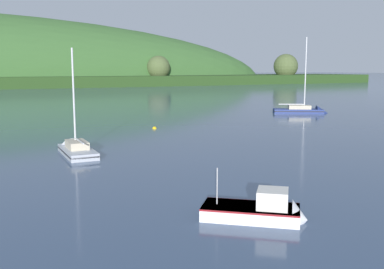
% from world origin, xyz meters
% --- Properties ---
extents(sailboat_near_mooring, '(8.73, 7.13, 13.36)m').
position_xyz_m(sailboat_near_mooring, '(32.74, 57.30, 0.10)').
color(sailboat_near_mooring, navy).
rests_on(sailboat_near_mooring, ground).
extents(sailboat_midwater_white, '(2.68, 7.01, 9.76)m').
position_xyz_m(sailboat_midwater_white, '(-8.80, 41.16, 0.16)').
color(sailboat_midwater_white, '#ADB2BC').
rests_on(sailboat_midwater_white, ground).
extents(fishing_boat_moored, '(4.92, 4.75, 3.16)m').
position_xyz_m(fishing_boat_moored, '(-5.83, 20.13, 0.28)').
color(fishing_boat_moored, white).
rests_on(fishing_boat_moored, ground).
extents(mooring_buoy_foreground, '(0.51, 0.51, 0.59)m').
position_xyz_m(mooring_buoy_foreground, '(3.70, 52.17, 0.00)').
color(mooring_buoy_foreground, yellow).
rests_on(mooring_buoy_foreground, ground).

